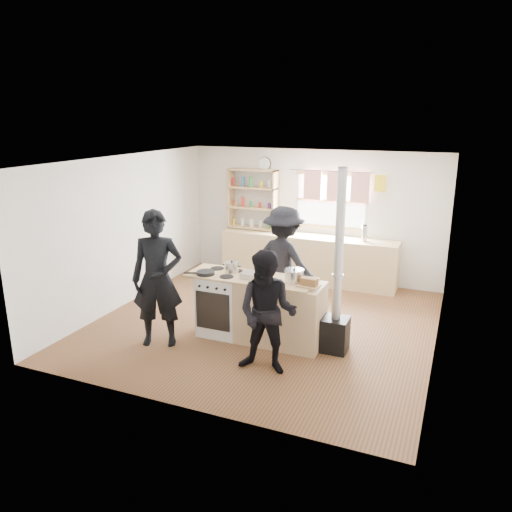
% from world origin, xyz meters
% --- Properties ---
extents(ground, '(5.00, 5.00, 0.01)m').
position_xyz_m(ground, '(0.00, 0.00, -0.01)').
color(ground, brown).
rests_on(ground, ground).
extents(back_counter, '(3.40, 0.55, 0.90)m').
position_xyz_m(back_counter, '(0.00, 2.22, 0.45)').
color(back_counter, tan).
rests_on(back_counter, ground).
extents(shelving_unit, '(1.00, 0.28, 1.20)m').
position_xyz_m(shelving_unit, '(-1.20, 2.34, 1.51)').
color(shelving_unit, tan).
rests_on(shelving_unit, back_counter).
extents(thermos, '(0.10, 0.10, 0.29)m').
position_xyz_m(thermos, '(1.06, 2.22, 1.04)').
color(thermos, silver).
rests_on(thermos, back_counter).
extents(cooking_island, '(1.97, 0.64, 0.93)m').
position_xyz_m(cooking_island, '(0.14, -0.55, 0.47)').
color(cooking_island, white).
rests_on(cooking_island, ground).
extents(skillet_greens, '(0.35, 0.35, 0.05)m').
position_xyz_m(skillet_greens, '(-0.63, -0.71, 0.96)').
color(skillet_greens, black).
rests_on(skillet_greens, cooking_island).
extents(roast_tray, '(0.37, 0.27, 0.08)m').
position_xyz_m(roast_tray, '(0.09, -0.59, 0.97)').
color(roast_tray, silver).
rests_on(roast_tray, cooking_island).
extents(stockpot_stove, '(0.21, 0.21, 0.18)m').
position_xyz_m(stockpot_stove, '(-0.33, -0.47, 1.01)').
color(stockpot_stove, silver).
rests_on(stockpot_stove, cooking_island).
extents(stockpot_counter, '(0.26, 0.26, 0.20)m').
position_xyz_m(stockpot_counter, '(0.64, -0.53, 1.02)').
color(stockpot_counter, silver).
rests_on(stockpot_counter, cooking_island).
extents(bread_board, '(0.30, 0.23, 0.12)m').
position_xyz_m(bread_board, '(0.88, -0.65, 0.98)').
color(bread_board, tan).
rests_on(bread_board, cooking_island).
extents(flue_heater, '(0.35, 0.35, 2.50)m').
position_xyz_m(flue_heater, '(1.23, -0.49, 0.66)').
color(flue_heater, black).
rests_on(flue_heater, ground).
extents(person_near_left, '(0.82, 0.69, 1.91)m').
position_xyz_m(person_near_left, '(-1.10, -1.22, 0.96)').
color(person_near_left, black).
rests_on(person_near_left, ground).
extents(person_near_right, '(0.80, 0.65, 1.57)m').
position_xyz_m(person_near_right, '(0.58, -1.37, 0.78)').
color(person_near_right, black).
rests_on(person_near_right, ground).
extents(person_far, '(1.27, 0.94, 1.76)m').
position_xyz_m(person_far, '(0.13, 0.48, 0.88)').
color(person_far, black).
rests_on(person_far, ground).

